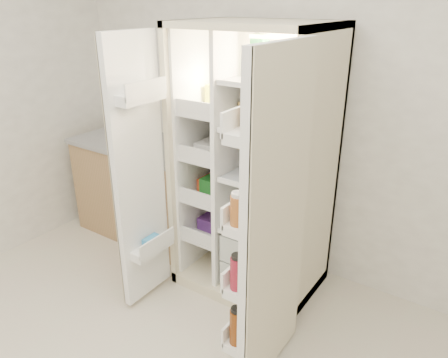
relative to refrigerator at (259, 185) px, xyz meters
The scene contains 5 objects.
wall_back 0.71m from the refrigerator, 68.91° to the left, with size 4.00×0.02×2.70m, color white.
refrigerator is the anchor object (origin of this frame).
freezer_door 0.81m from the refrigerator, 130.45° to the right, with size 0.15×0.40×1.72m.
fridge_door 0.85m from the refrigerator, 56.14° to the right, with size 0.17×0.58×1.72m.
kitchen_counter 1.20m from the refrigerator, behind, with size 1.15×0.61×0.84m.
Camera 1 is at (1.16, -0.66, 1.91)m, focal length 34.00 mm.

